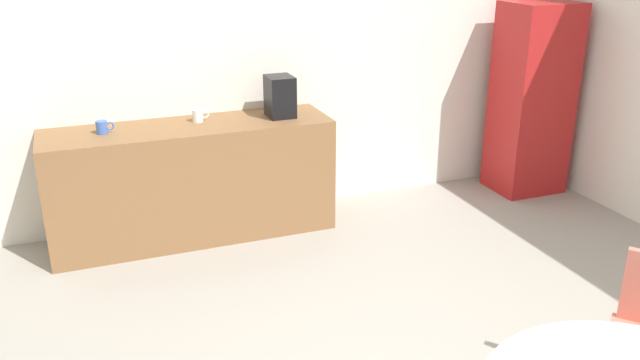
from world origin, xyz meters
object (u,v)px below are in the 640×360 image
Objects in this scene: locker_cabinet at (532,99)px; mug_green at (198,116)px; mug_white at (102,127)px; coffee_maker at (280,96)px; mug_red at (283,111)px.

mug_green is at bearing 176.62° from locker_cabinet.
coffee_maker is at bearing -0.44° from mug_white.
mug_green is 1.00× the size of mug_red.
mug_white is 1.35m from coffee_maker.
mug_red is at bearing -9.25° from mug_green.
locker_cabinet is at bearing -1.72° from mug_white.
mug_green and mug_red have the same top height.
coffee_maker is (1.34, -0.01, 0.11)m from mug_white.
mug_green is at bearing 5.28° from mug_white.
mug_red is (0.64, -0.10, 0.00)m from mug_green.
locker_cabinet is 5.33× the size of coffee_maker.
mug_white is 0.71m from mug_green.
locker_cabinet is 3.68m from mug_white.
coffee_maker is (-2.34, 0.10, 0.21)m from locker_cabinet.
locker_cabinet is at bearing -3.38° from mug_green.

